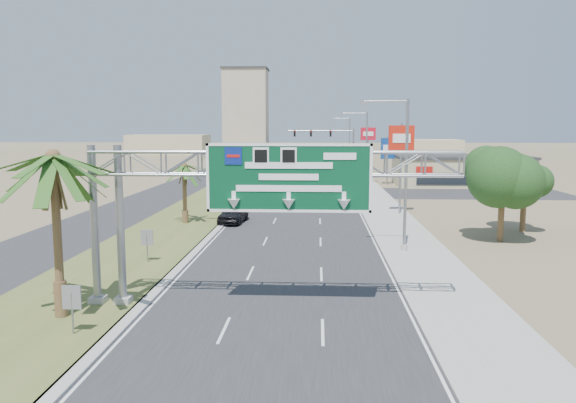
# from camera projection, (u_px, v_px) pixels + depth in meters

# --- Properties ---
(road) EXTENTS (12.00, 300.00, 0.02)m
(road) POSITION_uv_depth(u_px,v_px,m) (310.00, 165.00, 124.62)
(road) COLOR #28282B
(road) RESTS_ON ground
(sidewalk_right) EXTENTS (4.00, 300.00, 0.10)m
(sidewalk_right) POSITION_uv_depth(u_px,v_px,m) (348.00, 165.00, 124.17)
(sidewalk_right) COLOR #9E9B93
(sidewalk_right) RESTS_ON ground
(median_grass) EXTENTS (7.00, 300.00, 0.12)m
(median_grass) POSITION_uv_depth(u_px,v_px,m) (265.00, 164.00, 125.13)
(median_grass) COLOR #515F2A
(median_grass) RESTS_ON ground
(opposing_road) EXTENTS (8.00, 300.00, 0.02)m
(opposing_road) POSITION_uv_depth(u_px,v_px,m) (234.00, 165.00, 125.51)
(opposing_road) COLOR #28282B
(opposing_road) RESTS_ON ground
(sign_gantry) EXTENTS (16.75, 1.24, 7.50)m
(sign_gantry) POSITION_uv_depth(u_px,v_px,m) (254.00, 176.00, 24.80)
(sign_gantry) COLOR gray
(sign_gantry) RESTS_ON ground
(palm_near) EXTENTS (5.70, 5.70, 8.35)m
(palm_near) POSITION_uv_depth(u_px,v_px,m) (53.00, 158.00, 23.21)
(palm_near) COLOR brown
(palm_near) RESTS_ON ground
(palm_row_b) EXTENTS (3.99, 3.99, 5.95)m
(palm_row_b) POSITION_uv_depth(u_px,v_px,m) (184.00, 167.00, 47.25)
(palm_row_b) COLOR brown
(palm_row_b) RESTS_ON ground
(palm_row_c) EXTENTS (3.99, 3.99, 6.75)m
(palm_row_c) POSITION_uv_depth(u_px,v_px,m) (218.00, 150.00, 62.99)
(palm_row_c) COLOR brown
(palm_row_c) RESTS_ON ground
(palm_row_d) EXTENTS (3.99, 3.99, 5.45)m
(palm_row_d) POSITION_uv_depth(u_px,v_px,m) (240.00, 154.00, 80.98)
(palm_row_d) COLOR brown
(palm_row_d) RESTS_ON ground
(palm_row_e) EXTENTS (3.99, 3.99, 6.15)m
(palm_row_e) POSITION_uv_depth(u_px,v_px,m) (254.00, 145.00, 99.70)
(palm_row_e) COLOR brown
(palm_row_e) RESTS_ON ground
(palm_row_f) EXTENTS (3.99, 3.99, 5.75)m
(palm_row_f) POSITION_uv_depth(u_px,v_px,m) (267.00, 144.00, 124.50)
(palm_row_f) COLOR brown
(palm_row_f) RESTS_ON ground
(streetlight_near) EXTENTS (3.27, 0.44, 10.00)m
(streetlight_near) POSITION_uv_depth(u_px,v_px,m) (403.00, 181.00, 36.50)
(streetlight_near) COLOR gray
(streetlight_near) RESTS_ON ground
(streetlight_mid) EXTENTS (3.27, 0.44, 10.00)m
(streetlight_mid) POSITION_uv_depth(u_px,v_px,m) (365.00, 157.00, 66.20)
(streetlight_mid) COLOR gray
(streetlight_mid) RESTS_ON ground
(streetlight_far) EXTENTS (3.27, 0.44, 10.00)m
(streetlight_far) POSITION_uv_depth(u_px,v_px,m) (348.00, 147.00, 101.84)
(streetlight_far) COLOR gray
(streetlight_far) RESTS_ON ground
(signal_mast) EXTENTS (10.28, 0.71, 8.00)m
(signal_mast) POSITION_uv_depth(u_px,v_px,m) (340.00, 150.00, 86.07)
(signal_mast) COLOR gray
(signal_mast) RESTS_ON ground
(store_building) EXTENTS (18.00, 10.00, 4.00)m
(store_building) POSITION_uv_depth(u_px,v_px,m) (460.00, 172.00, 79.64)
(store_building) COLOR tan
(store_building) RESTS_ON ground
(oak_near) EXTENTS (4.50, 4.50, 6.80)m
(oak_near) POSITION_uv_depth(u_px,v_px,m) (503.00, 179.00, 40.08)
(oak_near) COLOR brown
(oak_near) RESTS_ON ground
(oak_far) EXTENTS (3.50, 3.50, 5.60)m
(oak_far) POSITION_uv_depth(u_px,v_px,m) (525.00, 184.00, 43.97)
(oak_far) COLOR brown
(oak_far) RESTS_ON ground
(median_signback_a) EXTENTS (0.75, 0.08, 2.08)m
(median_signback_a) POSITION_uv_depth(u_px,v_px,m) (72.00, 301.00, 21.87)
(median_signback_a) COLOR gray
(median_signback_a) RESTS_ON ground
(median_signback_b) EXTENTS (0.75, 0.08, 2.08)m
(median_signback_b) POSITION_uv_depth(u_px,v_px,m) (147.00, 240.00, 33.79)
(median_signback_b) COLOR gray
(median_signback_b) RESTS_ON ground
(tower_distant) EXTENTS (20.00, 16.00, 35.00)m
(tower_distant) POSITION_uv_depth(u_px,v_px,m) (246.00, 108.00, 262.62)
(tower_distant) COLOR tan
(tower_distant) RESTS_ON ground
(building_distant_left) EXTENTS (24.00, 14.00, 6.00)m
(building_distant_left) POSITION_uv_depth(u_px,v_px,m) (169.00, 144.00, 176.09)
(building_distant_left) COLOR tan
(building_distant_left) RESTS_ON ground
(building_distant_right) EXTENTS (20.00, 12.00, 5.00)m
(building_distant_right) POSITION_uv_depth(u_px,v_px,m) (422.00, 149.00, 152.43)
(building_distant_right) COLOR tan
(building_distant_right) RESTS_ON ground
(car_left_lane) EXTENTS (2.40, 4.99, 1.64)m
(car_left_lane) POSITION_uv_depth(u_px,v_px,m) (233.00, 213.00, 48.41)
(car_left_lane) COLOR black
(car_left_lane) RESTS_ON ground
(car_mid_lane) EXTENTS (1.40, 3.88, 1.27)m
(car_mid_lane) POSITION_uv_depth(u_px,v_px,m) (307.00, 188.00, 71.11)
(car_mid_lane) COLOR maroon
(car_mid_lane) RESTS_ON ground
(car_right_lane) EXTENTS (3.23, 5.88, 1.56)m
(car_right_lane) POSITION_uv_depth(u_px,v_px,m) (319.00, 184.00, 74.54)
(car_right_lane) COLOR gray
(car_right_lane) RESTS_ON ground
(car_far) EXTENTS (2.63, 5.39, 1.51)m
(car_far) POSITION_uv_depth(u_px,v_px,m) (296.00, 166.00, 109.95)
(car_far) COLOR black
(car_far) RESTS_ON ground
(pole_sign_red_near) EXTENTS (2.42, 0.59, 8.59)m
(pole_sign_red_near) POSITION_uv_depth(u_px,v_px,m) (401.00, 143.00, 52.41)
(pole_sign_red_near) COLOR gray
(pole_sign_red_near) RESTS_ON ground
(pole_sign_blue) EXTENTS (2.02, 0.68, 6.92)m
(pole_sign_blue) POSITION_uv_depth(u_px,v_px,m) (388.00, 150.00, 80.48)
(pole_sign_blue) COLOR gray
(pole_sign_blue) RESTS_ON ground
(pole_sign_red_far) EXTENTS (2.21, 0.83, 8.41)m
(pole_sign_red_far) POSITION_uv_depth(u_px,v_px,m) (368.00, 138.00, 80.82)
(pole_sign_red_far) COLOR gray
(pole_sign_red_far) RESTS_ON ground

